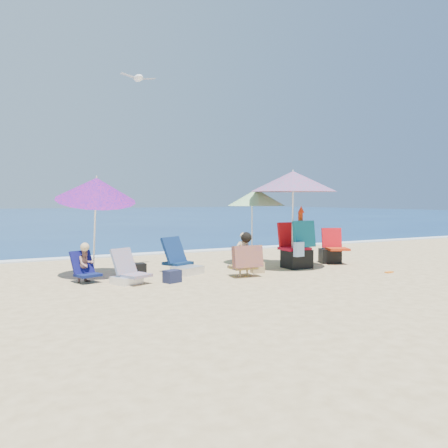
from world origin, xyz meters
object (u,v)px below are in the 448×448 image
furled_umbrella (300,234)px  seagull (138,78)px  umbrella_striped (257,197)px  camp_chair_right (297,251)px  chair_navy (182,264)px  person_left (85,264)px  umbrella_turquoise (293,181)px  camp_chair_left (331,253)px  umbrella_blue (96,189)px  chair_rainbow (128,275)px  person_center (245,255)px

furled_umbrella → seagull: bearing=156.3°
umbrella_striped → camp_chair_right: (0.51, -1.03, -1.29)m
chair_navy → seagull: bearing=128.7°
furled_umbrella → person_left: furled_umbrella is taller
camp_chair_right → seagull: size_ratio=1.35×
umbrella_turquoise → person_left: (-4.81, 0.37, -1.72)m
chair_navy → camp_chair_left: camp_chair_left is taller
camp_chair_right → person_left: (-4.91, 0.41, -0.05)m
chair_navy → camp_chair_right: bearing=-11.6°
furled_umbrella → camp_chair_left: bearing=17.3°
umbrella_blue → furled_umbrella: umbrella_blue is taller
chair_rainbow → camp_chair_left: (5.54, 0.46, 0.09)m
furled_umbrella → camp_chair_right: bearing=111.3°
person_center → seagull: seagull is taller
furled_umbrella → chair_rainbow: furled_umbrella is taller
chair_navy → person_left: 2.16m
umbrella_blue → seagull: seagull is taller
chair_rainbow → umbrella_blue: bearing=108.9°
camp_chair_left → person_left: camp_chair_left is taller
person_center → person_left: bearing=164.0°
furled_umbrella → camp_chair_left: 1.47m
umbrella_turquoise → person_center: bearing=-162.0°
umbrella_blue → camp_chair_right: umbrella_blue is taller
umbrella_striped → umbrella_blue: size_ratio=0.85×
umbrella_striped → person_left: bearing=-172.0°
umbrella_striped → umbrella_blue: bearing=-178.1°
person_left → seagull: (1.45, 1.03, 4.08)m
camp_chair_right → chair_rainbow: bearing=-178.0°
umbrella_blue → chair_rainbow: size_ratio=2.90×
chair_navy → person_center: 1.49m
camp_chair_left → camp_chair_right: (-1.34, -0.32, 0.14)m
umbrella_striped → furled_umbrella: bearing=-64.1°
umbrella_striped → camp_chair_left: (1.84, -0.72, -1.43)m
umbrella_blue → seagull: bearing=26.1°
umbrella_striped → umbrella_turquoise: bearing=-67.5°
umbrella_blue → furled_umbrella: (4.60, -0.99, -1.04)m
person_center → person_left: (-3.16, 0.91, -0.10)m
person_left → seagull: size_ratio=0.93×
umbrella_turquoise → chair_navy: (-2.66, 0.53, -1.88)m
furled_umbrella → chair_navy: 2.93m
furled_umbrella → seagull: seagull is taller
furled_umbrella → person_left: (-4.94, 0.50, -0.46)m
umbrella_blue → chair_navy: (1.81, -0.33, -1.66)m
camp_chair_right → person_center: bearing=-164.2°
umbrella_striped → furled_umbrella: umbrella_striped is taller
furled_umbrella → person_center: size_ratio=1.57×
chair_rainbow → person_left: (-0.70, 0.56, 0.18)m
umbrella_turquoise → furled_umbrella: bearing=-44.1°
umbrella_blue → chair_rainbow: umbrella_blue is taller
umbrella_blue → chair_rainbow: 2.02m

